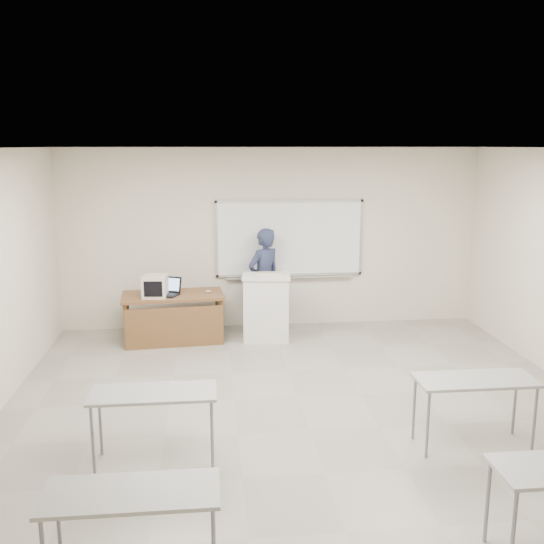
{
  "coord_description": "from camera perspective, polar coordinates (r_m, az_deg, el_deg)",
  "views": [
    {
      "loc": [
        -1.03,
        -5.99,
        3.03
      ],
      "look_at": [
        -0.18,
        2.2,
        1.3
      ],
      "focal_mm": 40.0,
      "sensor_mm": 36.0,
      "label": 1
    }
  ],
  "objects": [
    {
      "name": "presenter",
      "position": [
        10.0,
        -0.76,
        -0.71
      ],
      "size": [
        0.75,
        0.69,
        1.71
      ],
      "primitive_type": "imported",
      "rotation": [
        0.0,
        0.0,
        3.74
      ],
      "color": "black",
      "rests_on": "floor"
    },
    {
      "name": "student_desks",
      "position": [
        5.31,
        6.11,
        -14.6
      ],
      "size": [
        4.4,
        2.2,
        0.73
      ],
      "color": "#969692",
      "rests_on": "floor"
    },
    {
      "name": "floor",
      "position": [
        6.8,
        3.55,
        -14.69
      ],
      "size": [
        7.0,
        8.0,
        0.01
      ],
      "primitive_type": "cube",
      "color": "gray",
      "rests_on": "ground"
    },
    {
      "name": "crt_monitor",
      "position": [
        9.45,
        -10.91,
        -1.31
      ],
      "size": [
        0.36,
        0.41,
        0.34
      ],
      "rotation": [
        0.0,
        0.0,
        -0.09
      ],
      "color": "beige",
      "rests_on": "instructor_desk"
    },
    {
      "name": "keyboard",
      "position": [
        9.53,
        -0.21,
        -0.11
      ],
      "size": [
        0.45,
        0.15,
        0.02
      ],
      "primitive_type": "cube",
      "rotation": [
        0.0,
        0.0,
        0.0
      ],
      "color": "beige",
      "rests_on": "podium"
    },
    {
      "name": "laptop",
      "position": [
        9.55,
        -9.94,
        -1.77
      ],
      "size": [
        0.36,
        0.33,
        0.27
      ],
      "rotation": [
        0.0,
        0.0,
        -0.42
      ],
      "color": "black",
      "rests_on": "instructor_desk"
    },
    {
      "name": "whiteboard",
      "position": [
        10.17,
        1.67,
        3.08
      ],
      "size": [
        2.48,
        0.1,
        1.31
      ],
      "color": "white",
      "rests_on": "floor"
    },
    {
      "name": "instructor_desk",
      "position": [
        9.53,
        -9.32,
        -3.33
      ],
      "size": [
        1.56,
        0.78,
        0.75
      ],
      "rotation": [
        0.0,
        0.0,
        0.09
      ],
      "color": "brown",
      "rests_on": "floor"
    },
    {
      "name": "mouse",
      "position": [
        9.61,
        -6.03,
        -1.83
      ],
      "size": [
        0.1,
        0.08,
        0.03
      ],
      "primitive_type": "ellipsoid",
      "rotation": [
        0.0,
        0.0,
        -0.34
      ],
      "color": "silver",
      "rests_on": "instructor_desk"
    },
    {
      "name": "podium",
      "position": [
        9.57,
        -0.54,
        -3.33
      ],
      "size": [
        0.74,
        0.54,
        1.04
      ],
      "rotation": [
        0.0,
        0.0,
        -0.11
      ],
      "color": "silver",
      "rests_on": "floor"
    }
  ]
}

